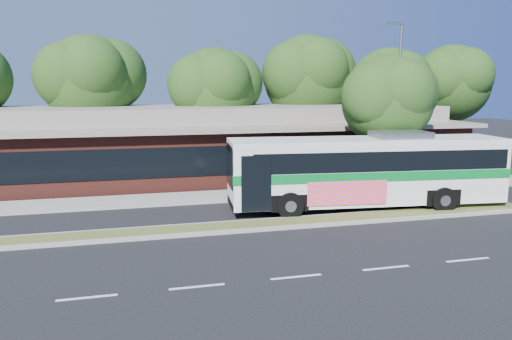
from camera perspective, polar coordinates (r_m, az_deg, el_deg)
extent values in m
plane|color=black|center=(19.95, -0.12, -7.00)|extent=(120.00, 120.00, 0.00)
cube|color=#455022|center=(20.49, -0.54, -6.34)|extent=(26.00, 1.10, 0.15)
cube|color=gray|center=(25.99, -3.64, -2.98)|extent=(44.00, 2.60, 0.12)
cube|color=#5C251D|center=(32.14, -5.90, 2.17)|extent=(32.00, 10.00, 3.20)
cube|color=gray|center=(31.97, -5.95, 5.23)|extent=(33.20, 11.20, 0.24)
cube|color=gray|center=(31.93, -5.97, 6.36)|extent=(30.00, 8.00, 1.00)
cube|color=black|center=(27.21, -4.30, 1.08)|extent=(30.00, 0.06, 1.60)
cylinder|color=slate|center=(28.44, 15.92, 6.78)|extent=(0.16, 0.16, 9.00)
cube|color=slate|center=(28.42, 15.62, 15.89)|extent=(0.90, 0.18, 0.14)
cylinder|color=black|center=(34.78, -18.17, 3.13)|extent=(0.44, 0.44, 4.20)
sphere|color=#1D3D14|center=(34.60, -18.51, 9.56)|extent=(6.00, 6.00, 6.00)
sphere|color=#1D3D14|center=(35.00, -16.26, 10.45)|extent=(4.68, 4.68, 4.68)
cylinder|color=black|center=(34.23, -4.76, 3.12)|extent=(0.44, 0.44, 3.78)
sphere|color=#1D3D14|center=(34.02, -4.84, 9.11)|extent=(5.60, 5.60, 5.60)
sphere|color=#1D3D14|center=(34.67, -2.89, 9.88)|extent=(4.37, 4.37, 4.37)
cylinder|color=black|center=(36.97, 5.74, 4.07)|extent=(0.44, 0.44, 4.41)
sphere|color=#1D3D14|center=(36.81, 5.85, 10.38)|extent=(6.20, 6.20, 6.20)
sphere|color=#1D3D14|center=(37.76, 7.63, 11.07)|extent=(4.84, 4.84, 4.84)
cylinder|color=black|center=(38.60, 14.66, 3.63)|extent=(0.44, 0.44, 3.86)
sphere|color=#1D3D14|center=(38.42, 14.89, 9.08)|extent=(5.80, 5.80, 5.80)
sphere|color=#1D3D14|center=(39.45, 16.28, 9.70)|extent=(4.52, 4.52, 4.52)
cylinder|color=black|center=(42.64, 21.09, 4.00)|extent=(0.44, 0.44, 4.12)
sphere|color=#1D3D14|center=(42.49, 21.40, 9.18)|extent=(6.00, 6.00, 6.00)
sphere|color=#1D3D14|center=(43.65, 22.55, 9.73)|extent=(4.68, 4.68, 4.68)
cube|color=silver|center=(23.84, 12.51, 0.01)|extent=(12.99, 3.97, 2.94)
cube|color=black|center=(23.87, 13.28, 1.43)|extent=(11.98, 3.92, 0.88)
cube|color=silver|center=(23.66, 12.63, 3.22)|extent=(13.02, 3.99, 0.28)
cube|color=#057328|center=(23.85, 12.50, -0.20)|extent=(13.06, 4.04, 0.40)
cube|color=black|center=(22.27, -3.02, 0.49)|extent=(0.30, 2.39, 1.82)
cube|color=black|center=(26.75, 25.49, 1.83)|extent=(0.28, 2.22, 1.18)
cube|color=#F247BB|center=(22.22, 10.41, -2.61)|extent=(3.61, 0.41, 1.07)
cube|color=slate|center=(24.26, 16.18, 3.88)|extent=(2.71, 1.95, 0.32)
cylinder|color=black|center=(21.68, 3.91, -4.08)|extent=(1.20, 0.50, 1.17)
cylinder|color=black|center=(24.23, 2.52, -2.62)|extent=(1.20, 0.50, 1.17)
cylinder|color=black|center=(24.25, 20.63, -3.22)|extent=(1.20, 0.50, 1.17)
cylinder|color=black|center=(26.55, 17.81, -2.00)|extent=(1.20, 0.50, 1.17)
cylinder|color=black|center=(27.56, 14.49, 1.04)|extent=(0.44, 0.44, 3.52)
sphere|color=#1D3D14|center=(27.30, 14.77, 7.69)|extent=(4.79, 4.79, 4.79)
sphere|color=#1D3D14|center=(28.14, 16.38, 8.44)|extent=(3.74, 3.74, 3.74)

